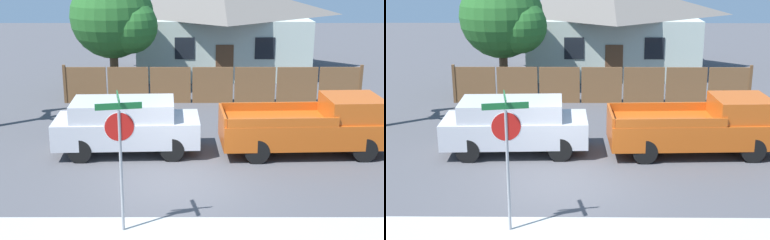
{
  "view_description": "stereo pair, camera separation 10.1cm",
  "coord_description": "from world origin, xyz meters",
  "views": [
    {
      "loc": [
        0.42,
        -13.97,
        6.14
      ],
      "look_at": [
        0.37,
        1.07,
        1.6
      ],
      "focal_mm": 50.0,
      "sensor_mm": 36.0,
      "label": 1
    },
    {
      "loc": [
        0.52,
        -13.97,
        6.14
      ],
      "look_at": [
        0.37,
        1.07,
        1.6
      ],
      "focal_mm": 50.0,
      "sensor_mm": 36.0,
      "label": 2
    }
  ],
  "objects": [
    {
      "name": "orange_pickup",
      "position": [
        4.38,
        2.66,
        0.91
      ],
      "size": [
        5.58,
        2.25,
        1.89
      ],
      "rotation": [
        0.0,
        0.0,
        0.04
      ],
      "color": "#B74C14",
      "rests_on": "ground"
    },
    {
      "name": "stop_sign",
      "position": [
        -1.2,
        -2.63,
        2.25
      ],
      "size": [
        1.02,
        0.92,
        3.29
      ],
      "rotation": [
        0.0,
        0.0,
        0.19
      ],
      "color": "gray",
      "rests_on": "ground"
    },
    {
      "name": "wooden_fence",
      "position": [
        1.33,
        9.02,
        0.81
      ],
      "size": [
        13.16,
        0.12,
        1.72
      ],
      "color": "brown",
      "rests_on": "ground"
    },
    {
      "name": "house",
      "position": [
        2.08,
        16.59,
        2.58
      ],
      "size": [
        9.72,
        8.05,
        4.98
      ],
      "color": "#B2C1B7",
      "rests_on": "ground"
    },
    {
      "name": "red_suv",
      "position": [
        -1.71,
        2.65,
        0.97
      ],
      "size": [
        4.75,
        2.1,
        1.78
      ],
      "rotation": [
        0.0,
        0.0,
        0.04
      ],
      "color": "#B7B7BC",
      "rests_on": "ground"
    },
    {
      "name": "ground_plane",
      "position": [
        0.0,
        0.0,
        0.0
      ],
      "size": [
        80.0,
        80.0,
        0.0
      ],
      "primitive_type": "plane",
      "color": "#47474C"
    },
    {
      "name": "oak_tree",
      "position": [
        -3.06,
        10.77,
        3.53
      ],
      "size": [
        4.06,
        3.86,
        5.56
      ],
      "color": "brown",
      "rests_on": "ground"
    }
  ]
}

